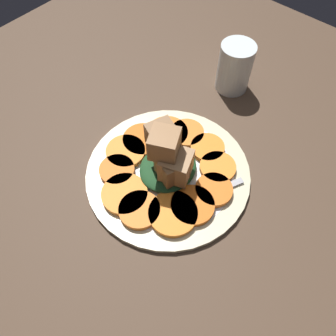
# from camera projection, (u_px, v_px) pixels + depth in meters

# --- Properties ---
(table_slab) EXTENTS (1.20, 1.20, 0.02)m
(table_slab) POSITION_uv_depth(u_px,v_px,m) (168.00, 177.00, 0.59)
(table_slab) COLOR #4C3828
(table_slab) RESTS_ON ground
(plate) EXTENTS (0.29, 0.29, 0.01)m
(plate) POSITION_uv_depth(u_px,v_px,m) (168.00, 173.00, 0.58)
(plate) COLOR beige
(plate) RESTS_ON table_slab
(carrot_slice_0) EXTENTS (0.07, 0.07, 0.01)m
(carrot_slice_0) POSITION_uv_depth(u_px,v_px,m) (193.00, 205.00, 0.53)
(carrot_slice_0) COLOR orange
(carrot_slice_0) RESTS_ON plate
(carrot_slice_1) EXTENTS (0.06, 0.06, 0.01)m
(carrot_slice_1) POSITION_uv_depth(u_px,v_px,m) (214.00, 190.00, 0.55)
(carrot_slice_1) COLOR orange
(carrot_slice_1) RESTS_ON plate
(carrot_slice_2) EXTENTS (0.06, 0.06, 0.01)m
(carrot_slice_2) POSITION_uv_depth(u_px,v_px,m) (218.00, 167.00, 0.57)
(carrot_slice_2) COLOR orange
(carrot_slice_2) RESTS_ON plate
(carrot_slice_3) EXTENTS (0.06, 0.06, 0.01)m
(carrot_slice_3) POSITION_uv_depth(u_px,v_px,m) (207.00, 148.00, 0.60)
(carrot_slice_3) COLOR orange
(carrot_slice_3) RESTS_ON plate
(carrot_slice_4) EXTENTS (0.06, 0.06, 0.01)m
(carrot_slice_4) POSITION_uv_depth(u_px,v_px,m) (187.00, 133.00, 0.62)
(carrot_slice_4) COLOR orange
(carrot_slice_4) RESTS_ON plate
(carrot_slice_5) EXTENTS (0.08, 0.08, 0.01)m
(carrot_slice_5) POSITION_uv_depth(u_px,v_px,m) (167.00, 133.00, 0.62)
(carrot_slice_5) COLOR orange
(carrot_slice_5) RESTS_ON plate
(carrot_slice_6) EXTENTS (0.07, 0.07, 0.01)m
(carrot_slice_6) POSITION_uv_depth(u_px,v_px,m) (142.00, 140.00, 0.61)
(carrot_slice_6) COLOR #D45F13
(carrot_slice_6) RESTS_ON plate
(carrot_slice_7) EXTENTS (0.07, 0.07, 0.01)m
(carrot_slice_7) POSITION_uv_depth(u_px,v_px,m) (126.00, 152.00, 0.59)
(carrot_slice_7) COLOR orange
(carrot_slice_7) RESTS_ON plate
(carrot_slice_8) EXTENTS (0.06, 0.06, 0.01)m
(carrot_slice_8) POSITION_uv_depth(u_px,v_px,m) (117.00, 170.00, 0.57)
(carrot_slice_8) COLOR orange
(carrot_slice_8) RESTS_ON plate
(carrot_slice_9) EXTENTS (0.08, 0.08, 0.01)m
(carrot_slice_9) POSITION_uv_depth(u_px,v_px,m) (125.00, 194.00, 0.55)
(carrot_slice_9) COLOR orange
(carrot_slice_9) RESTS_ON plate
(carrot_slice_10) EXTENTS (0.07, 0.07, 0.01)m
(carrot_slice_10) POSITION_uv_depth(u_px,v_px,m) (139.00, 210.00, 0.53)
(carrot_slice_10) COLOR orange
(carrot_slice_10) RESTS_ON plate
(carrot_slice_11) EXTENTS (0.08, 0.08, 0.01)m
(carrot_slice_11) POSITION_uv_depth(u_px,v_px,m) (173.00, 213.00, 0.53)
(carrot_slice_11) COLOR orange
(carrot_slice_11) RESTS_ON plate
(center_pile) EXTENTS (0.10, 0.10, 0.11)m
(center_pile) POSITION_uv_depth(u_px,v_px,m) (169.00, 159.00, 0.54)
(center_pile) COLOR #1E4723
(center_pile) RESTS_ON plate
(fork) EXTENTS (0.18, 0.10, 0.00)m
(fork) POSITION_uv_depth(u_px,v_px,m) (190.00, 201.00, 0.54)
(fork) COLOR #B2B2B7
(fork) RESTS_ON plate
(water_glass) EXTENTS (0.07, 0.07, 0.10)m
(water_glass) POSITION_uv_depth(u_px,v_px,m) (235.00, 67.00, 0.66)
(water_glass) COLOR silver
(water_glass) RESTS_ON table_slab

